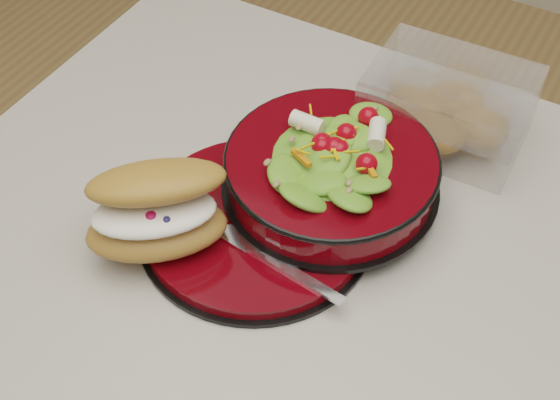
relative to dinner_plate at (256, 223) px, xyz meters
The scene contains 5 objects.
dinner_plate is the anchor object (origin of this frame).
salad_bowl 0.11m from the dinner_plate, 58.01° to the left, with size 0.25×0.25×0.10m.
croissant 0.12m from the dinner_plate, 134.34° to the right, with size 0.17×0.17×0.09m.
fork 0.07m from the dinner_plate, 40.58° to the right, with size 0.16×0.04×0.00m.
pastry_box 0.29m from the dinner_plate, 63.66° to the left, with size 0.20×0.15×0.09m.
Camera 1 is at (0.08, -0.50, 1.58)m, focal length 50.00 mm.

